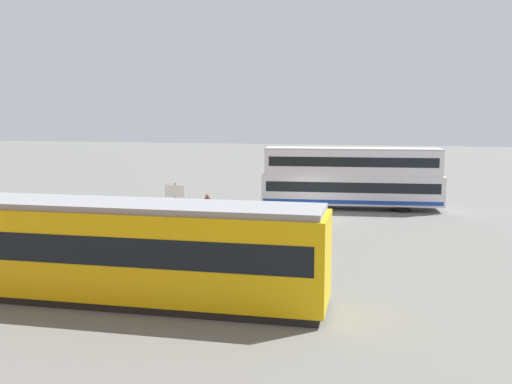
{
  "coord_description": "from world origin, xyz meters",
  "views": [
    {
      "loc": [
        -4.58,
        32.92,
        6.06
      ],
      "look_at": [
        1.86,
        5.66,
        2.2
      ],
      "focal_mm": 39.8,
      "sensor_mm": 36.0,
      "label": 1
    }
  ],
  "objects": [
    {
      "name": "info_sign",
      "position": [
        6.65,
        4.41,
        1.66
      ],
      "size": [
        1.18,
        0.16,
        2.38
      ],
      "color": "slate",
      "rests_on": "ground"
    },
    {
      "name": "ground_plane",
      "position": [
        0.0,
        0.0,
        0.0
      ],
      "size": [
        160.0,
        160.0,
        0.0
      ],
      "primitive_type": "plane",
      "color": "slate"
    },
    {
      "name": "pedestrian_railing",
      "position": [
        2.65,
        4.41,
        0.74
      ],
      "size": [
        8.23,
        0.87,
        1.08
      ],
      "color": "gray",
      "rests_on": "ground"
    },
    {
      "name": "pedestrian_near_railing",
      "position": [
        5.07,
        3.66,
        1.0
      ],
      "size": [
        0.38,
        0.38,
        1.73
      ],
      "color": "#33384C",
      "rests_on": "ground"
    },
    {
      "name": "tram_yellow",
      "position": [
        4.47,
        16.43,
        1.69
      ],
      "size": [
        14.76,
        2.89,
        3.26
      ],
      "color": "#E5B70C",
      "rests_on": "ground"
    },
    {
      "name": "pedestrian_crossing",
      "position": [
        0.16,
        6.16,
        1.01
      ],
      "size": [
        0.45,
        0.45,
        1.75
      ],
      "color": "black",
      "rests_on": "ground"
    },
    {
      "name": "double_decker_bus",
      "position": [
        -2.23,
        -3.66,
        2.01
      ],
      "size": [
        11.52,
        3.47,
        3.92
      ],
      "color": "silver",
      "rests_on": "ground"
    }
  ]
}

